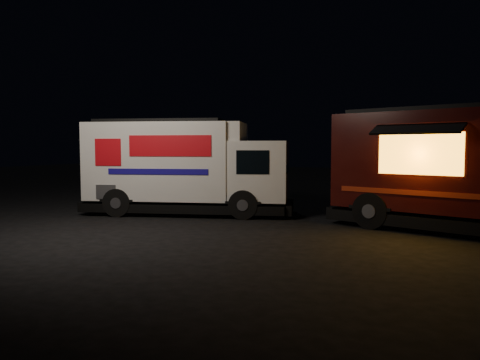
% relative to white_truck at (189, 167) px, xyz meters
% --- Properties ---
extents(ground, '(80.00, 80.00, 0.00)m').
position_rel_white_truck_xyz_m(ground, '(1.45, -1.59, -1.62)').
color(ground, black).
rests_on(ground, ground).
extents(white_truck, '(7.52, 4.08, 3.24)m').
position_rel_white_truck_xyz_m(white_truck, '(0.00, 0.00, 0.00)').
color(white_truck, silver).
rests_on(white_truck, ground).
extents(red_truck, '(7.75, 4.89, 3.38)m').
position_rel_white_truck_xyz_m(red_truck, '(8.68, -0.42, 0.07)').
color(red_truck, '#3A0E0A').
rests_on(red_truck, ground).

